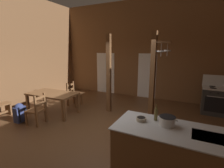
% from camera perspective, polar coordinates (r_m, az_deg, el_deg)
% --- Properties ---
extents(ground_plane, '(8.66, 8.35, 0.10)m').
position_cam_1_polar(ground_plane, '(4.76, -4.95, -16.54)').
color(ground_plane, brown).
extents(wall_back, '(8.66, 0.14, 4.40)m').
position_cam_1_polar(wall_back, '(7.73, 9.76, 11.68)').
color(wall_back, brown).
rests_on(wall_back, ground_plane).
extents(wall_left, '(0.14, 8.35, 4.40)m').
position_cam_1_polar(wall_left, '(7.13, -34.61, 9.74)').
color(wall_left, brown).
rests_on(wall_left, ground_plane).
extents(glazed_door_back_left, '(1.00, 0.01, 2.05)m').
position_cam_1_polar(glazed_door_back_left, '(8.42, -2.31, 3.85)').
color(glazed_door_back_left, white).
rests_on(glazed_door_back_left, ground_plane).
extents(glazed_panel_back_right, '(0.84, 0.01, 2.05)m').
position_cam_1_polar(glazed_panel_back_right, '(7.65, 12.12, 2.76)').
color(glazed_panel_back_right, white).
rests_on(glazed_panel_back_right, ground_plane).
extents(kitchen_island, '(2.17, 0.99, 0.89)m').
position_cam_1_polar(kitchen_island, '(3.27, 21.44, -21.84)').
color(kitchen_island, brown).
rests_on(kitchen_island, ground_plane).
extents(stove_range, '(1.16, 0.85, 1.32)m').
position_cam_1_polar(stove_range, '(6.80, 33.58, -4.86)').
color(stove_range, '#303030').
rests_on(stove_range, ground_plane).
extents(support_post_with_pot_rack, '(0.56, 0.26, 2.75)m').
position_cam_1_polar(support_post_with_pot_rack, '(4.97, 14.39, 2.92)').
color(support_post_with_pot_rack, brown).
rests_on(support_post_with_pot_rack, ground_plane).
extents(support_post_center, '(0.14, 0.14, 2.75)m').
position_cam_1_polar(support_post_center, '(5.73, -1.14, 3.49)').
color(support_post_center, brown).
rests_on(support_post_center, ground_plane).
extents(dining_table, '(1.73, 0.95, 0.74)m').
position_cam_1_polar(dining_table, '(6.05, -20.20, -3.78)').
color(dining_table, brown).
rests_on(dining_table, ground_plane).
extents(ladderback_chair_near_window, '(0.50, 0.50, 0.95)m').
position_cam_1_polar(ladderback_chair_near_window, '(5.42, -24.90, -8.23)').
color(ladderback_chair_near_window, brown).
rests_on(ladderback_chair_near_window, ground_plane).
extents(ladderback_chair_by_post, '(0.45, 0.45, 0.95)m').
position_cam_1_polar(ladderback_chair_by_post, '(6.70, -13.43, -3.63)').
color(ladderback_chair_by_post, brown).
rests_on(ladderback_chair_by_post, ground_plane).
extents(backpack, '(0.31, 0.32, 0.60)m').
position_cam_1_polar(backpack, '(5.89, -29.75, -8.54)').
color(backpack, navy).
rests_on(backpack, ground_plane).
extents(stockpot_on_counter, '(0.35, 0.28, 0.17)m').
position_cam_1_polar(stockpot_on_counter, '(3.13, 18.87, -12.17)').
color(stockpot_on_counter, silver).
rests_on(stockpot_on_counter, kitchen_island).
extents(mixing_bowl_on_counter, '(0.19, 0.19, 0.07)m').
position_cam_1_polar(mixing_bowl_on_counter, '(3.21, 10.21, -12.03)').
color(mixing_bowl_on_counter, '#B2A893').
rests_on(mixing_bowl_on_counter, kitchen_island).
extents(bottle_tall_on_counter, '(0.07, 0.07, 0.32)m').
position_cam_1_polar(bottle_tall_on_counter, '(3.25, 15.23, -10.17)').
color(bottle_tall_on_counter, brown).
rests_on(bottle_tall_on_counter, kitchen_island).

